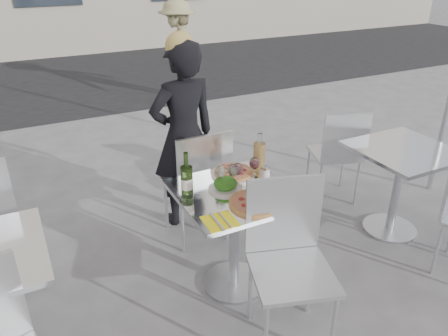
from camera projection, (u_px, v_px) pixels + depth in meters
name	position (u px, v px, depth m)	size (l,w,h in m)	color
ground	(234.00, 283.00, 3.10)	(80.00, 80.00, 0.00)	#5E5E61
street_asphalt	(73.00, 77.00, 8.31)	(24.00, 5.00, 0.00)	black
main_table	(234.00, 219.00, 2.87)	(0.72, 0.72, 0.75)	#B7BABF
side_table_right	(400.00, 173.00, 3.48)	(0.72, 0.72, 0.75)	#B7BABF
chair_far	(200.00, 178.00, 3.33)	(0.44, 0.45, 0.96)	silver
chair_near	(288.00, 249.00, 2.50)	(0.57, 0.58, 0.99)	silver
side_chair_rfar	(339.00, 149.00, 3.90)	(0.53, 0.54, 0.91)	silver
woman_diner	(184.00, 136.00, 3.54)	(0.57, 0.37, 1.55)	black
pedestrian_b	(179.00, 50.00, 6.81)	(0.98, 0.56, 1.52)	tan
pizza_near	(256.00, 202.00, 2.63)	(0.33, 0.33, 0.02)	tan
pizza_far	(233.00, 173.00, 2.98)	(0.30, 0.30, 0.03)	white
salad_plate	(225.00, 185.00, 2.78)	(0.22, 0.22, 0.09)	white
wine_bottle	(187.00, 180.00, 2.67)	(0.07, 0.08, 0.29)	#395921
carafe	(259.00, 157.00, 2.96)	(0.08, 0.08, 0.29)	tan
sugar_shaker	(265.00, 174.00, 2.88)	(0.06, 0.06, 0.11)	white
wineglass_white_a	(220.00, 172.00, 2.77)	(0.07, 0.07, 0.16)	white
wineglass_white_b	(233.00, 171.00, 2.79)	(0.07, 0.07, 0.16)	white
wineglass_red_a	(238.00, 170.00, 2.81)	(0.07, 0.07, 0.16)	white
wineglass_red_b	(254.00, 164.00, 2.88)	(0.07, 0.07, 0.16)	white
napkin_left	(220.00, 221.00, 2.46)	(0.19, 0.20, 0.01)	#FFF516
napkin_right	(292.00, 199.00, 2.68)	(0.21, 0.21, 0.01)	#FFF516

